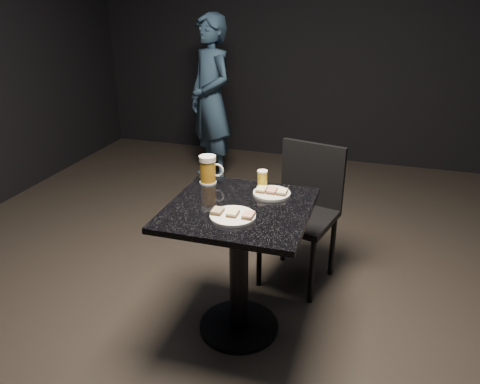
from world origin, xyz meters
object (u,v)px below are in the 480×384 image
table (239,249)px  chair (303,206)px  plate_large (233,216)px  beer_mug (208,170)px  patron (211,100)px  beer_tumbler (262,179)px  plate_small (272,194)px

table → chair: chair is taller
plate_large → table: size_ratio=0.29×
beer_mug → patron: bearing=110.1°
plate_large → chair: 0.83m
plate_large → beer_tumbler: (0.04, 0.39, 0.04)m
plate_large → beer_mug: bearing=125.3°
plate_large → patron: (-0.94, 2.22, 0.02)m
patron → chair: patron is taller
plate_large → plate_small: 0.33m
table → beer_mug: 0.47m
table → beer_tumbler: bearing=79.5°
beer_tumbler → chair: bearing=64.3°
patron → beer_tumbler: 2.08m
table → plate_large: bearing=-85.6°
table → patron: bearing=113.9°
beer_tumbler → chair: 0.50m
beer_tumbler → chair: (0.17, 0.36, -0.30)m
plate_large → patron: 2.42m
plate_large → plate_small: (0.11, 0.31, 0.00)m
plate_small → table: (-0.12, -0.19, -0.25)m
beer_tumbler → chair: size_ratio=0.11×
patron → table: 2.31m
patron → beer_mug: bearing=-30.6°
plate_large → beer_mug: (-0.26, 0.37, 0.07)m
table → beer_mug: bearing=136.1°
plate_small → patron: 2.18m
plate_large → plate_small: same height
plate_small → chair: chair is taller
beer_mug → chair: size_ratio=0.18×
plate_large → chair: size_ratio=0.25×
plate_small → beer_mug: (-0.37, 0.05, 0.07)m
plate_large → patron: size_ratio=0.14×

